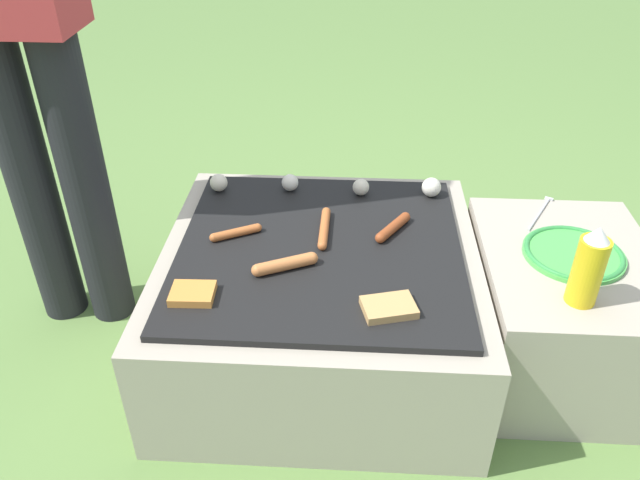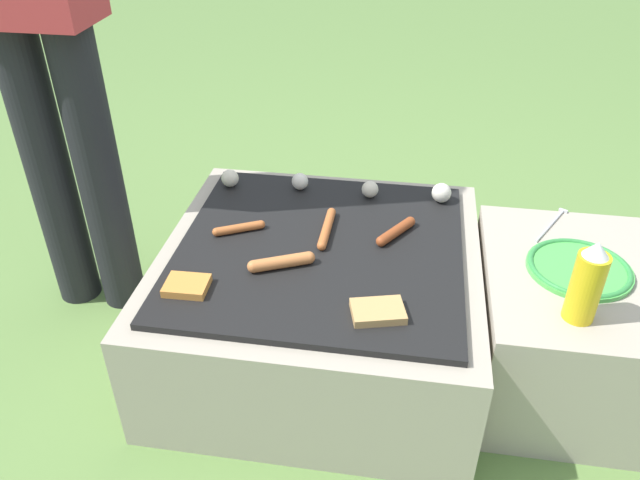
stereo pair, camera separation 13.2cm
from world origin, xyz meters
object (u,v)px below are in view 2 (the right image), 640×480
Objects in this scene: sausage_front_center at (327,228)px; plate_colorful at (579,268)px; fork_utensil at (552,223)px; condiment_bottle at (587,283)px.

sausage_front_center reaches higher than plate_colorful.
fork_utensil is (-0.03, 0.21, -0.01)m from plate_colorful.
sausage_front_center is 0.96× the size of condiment_bottle.
sausage_front_center is 1.06× the size of fork_utensil.
plate_colorful is (0.65, -0.08, -0.00)m from sausage_front_center.
fork_utensil is at bearing 98.97° from plate_colorful.
plate_colorful is at bearing 78.84° from condiment_bottle.
condiment_bottle is (0.61, -0.26, 0.08)m from sausage_front_center.
sausage_front_center is at bearing -167.43° from fork_utensil.
sausage_front_center reaches higher than fork_utensil.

